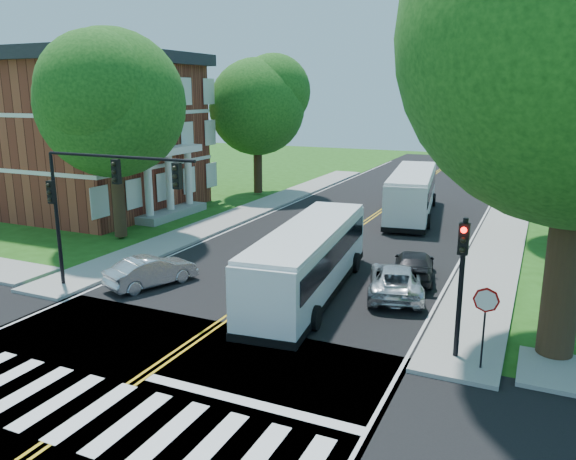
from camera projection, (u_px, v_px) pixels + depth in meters
The scene contains 21 objects.
ground at pixel (106, 403), 15.13m from camera, with size 140.00×140.00×0.00m, color #214F13.
road at pixel (334, 244), 31.02m from camera, with size 14.00×96.00×0.01m, color black.
cross_road at pixel (106, 402), 15.13m from camera, with size 60.00×12.00×0.01m, color black.
center_line at pixel (356, 228), 34.55m from camera, with size 0.36×70.00×0.01m, color gold.
edge_line_w at pixel (259, 218), 37.30m from camera, with size 0.12×70.00×0.01m, color silver.
edge_line_e at pixel (471, 240), 31.80m from camera, with size 0.12×70.00×0.01m, color silver.
crosswalk at pixel (92, 411), 14.68m from camera, with size 12.60×3.00×0.01m, color silver.
stop_bar at pixel (248, 402), 15.12m from camera, with size 6.60×0.40×0.01m, color silver.
sidewalk_nw at pixel (259, 207), 40.54m from camera, with size 2.60×40.00×0.15m, color gray.
sidewalk_ne at pixel (504, 230), 33.83m from camera, with size 2.60×40.00×0.15m, color gray.
tree_west_near at pixel (112, 104), 30.34m from camera, with size 8.00×8.00×11.40m.
tree_west_far at pixel (257, 107), 44.39m from camera, with size 7.60×7.60×10.67m.
brick_building at pixel (58, 131), 40.36m from camera, with size 20.00×13.00×10.80m.
signal_nw at pixel (96, 190), 22.12m from camera, with size 7.15×0.46×5.66m.
signal_ne at pixel (462, 270), 16.79m from camera, with size 0.30×0.46×4.40m.
stop_sign at pixel (485, 309), 16.29m from camera, with size 0.76×0.08×2.53m.
bus_lead at pixel (309, 259), 22.87m from camera, with size 3.61×11.30×2.87m.
bus_follow at pixel (412, 192), 37.60m from camera, with size 4.16×11.99×3.04m.
hatchback at pixel (152, 271), 24.13m from camera, with size 1.37×3.93×1.29m, color #B9BCC1.
suv at pixel (396, 280), 23.02m from camera, with size 2.14×4.65×1.29m, color silver.
dark_sedan at pixel (414, 265), 25.04m from camera, with size 1.74×4.28×1.24m, color black.
Camera 1 is at (10.13, -10.29, 8.14)m, focal length 35.00 mm.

